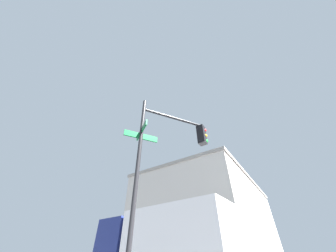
% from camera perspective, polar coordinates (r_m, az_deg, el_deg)
% --- Properties ---
extents(traffic_signal_near, '(1.84, 2.73, 5.97)m').
position_cam_1_polar(traffic_signal_near, '(6.01, 1.07, -7.24)').
color(traffic_signal_near, black).
rests_on(traffic_signal_near, ground_plane).
extents(building_stucco, '(14.86, 23.90, 11.54)m').
position_cam_1_polar(building_stucco, '(32.43, 13.89, -28.12)').
color(building_stucco, '#BCB7AD').
rests_on(building_stucco, ground_plane).
extents(box_truck_second, '(7.32, 2.68, 3.32)m').
position_cam_1_polar(box_truck_second, '(10.14, -2.03, -33.50)').
color(box_truck_second, navy).
rests_on(box_truck_second, ground_plane).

